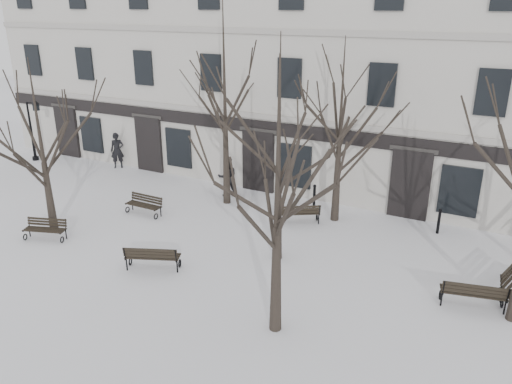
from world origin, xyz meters
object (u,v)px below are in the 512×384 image
Objects in this scene: bench_3 at (144,204)px; bench_4 at (298,213)px; tree_1 at (279,125)px; tree_0 at (38,127)px; bench_2 at (474,293)px; bench_0 at (45,228)px; bench_1 at (152,256)px; lamp_post at (33,126)px; tree_2 at (278,170)px.

bench_4 reaches higher than bench_3.
tree_1 reaches higher than bench_4.
bench_2 is at bearing 6.96° from tree_0.
bench_3 is (1.74, 3.65, 0.01)m from bench_0.
bench_1 is at bearing -141.19° from tree_1.
bench_4 is (-6.90, 3.18, -0.02)m from bench_2.
lamp_post is (-17.12, 4.23, -2.76)m from tree_1.
lamp_post is at bearing 166.13° from tree_1.
tree_0 reaches higher than lamp_post.
lamp_post is at bearing -36.24° from bench_4.
bench_4 is at bearing 16.89° from bench_0.
lamp_post is at bearing 122.24° from bench_0.
bench_1 is 10.06m from bench_2.
lamp_post is at bearing -49.63° from bench_1.
tree_0 is at bearing -1.08° from bench_4.
bench_1 is 0.55× the size of lamp_post.
lamp_post reaches higher than bench_3.
tree_2 is 4.48× the size of bench_3.
tree_1 reaches higher than bench_0.
tree_1 reaches higher than bench_2.
tree_2 reaches higher than bench_3.
lamp_post reaches higher than bench_0.
bench_4 is 0.51× the size of lamp_post.
bench_0 is at bearing 3.87° from bench_4.
tree_1 reaches higher than tree_0.
tree_1 is 4.29× the size of bench_4.
tree_1 is at bearing 67.35° from bench_4.
tree_1 is 7.69m from bench_2.
tree_1 is at bearing -13.90° from bench_2.
bench_4 is (7.91, 5.77, 0.04)m from bench_0.
bench_3 is at bearing -70.32° from bench_1.
tree_0 is 15.78m from bench_2.
tree_0 is at bearing -36.87° from lamp_post.
bench_3 is 0.47× the size of lamp_post.
tree_1 is 4.65× the size of bench_3.
tree_2 reaches higher than bench_2.
bench_3 is at bearing 150.99° from tree_2.
tree_2 is 4.13× the size of bench_4.
tree_0 is 9.09m from tree_1.
bench_1 is (5.09, 0.02, 0.06)m from bench_0.
tree_0 is 3.81m from bench_0.
bench_1 is (-5.06, 1.03, -4.10)m from tree_2.
tree_1 reaches higher than bench_3.
tree_0 reaches higher than bench_1.
tree_1 is at bearing 114.80° from tree_2.
tree_2 reaches higher than bench_1.
tree_2 is (1.72, -3.72, -0.18)m from tree_1.
lamp_post is at bearing 143.13° from tree_0.
bench_1 is at bearing 1.94° from bench_2.
tree_1 is at bearing -7.46° from bench_3.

